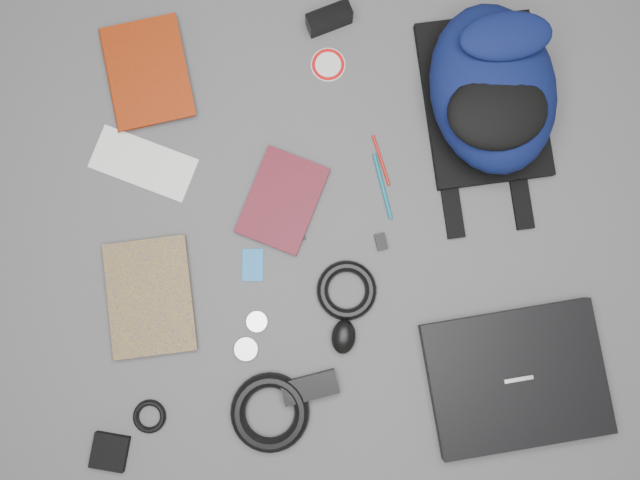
{
  "coord_description": "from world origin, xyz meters",
  "views": [
    {
      "loc": [
        -0.0,
        -0.12,
        1.43
      ],
      "look_at": [
        0.0,
        0.0,
        0.02
      ],
      "focal_mm": 35.0,
      "sensor_mm": 36.0,
      "label": 1
    }
  ],
  "objects_px": {
    "compact_camera": "(329,19)",
    "dvd_case": "(282,200)",
    "laptop": "(516,378)",
    "power_brick": "(310,387)",
    "textbook_red": "(108,81)",
    "mouse": "(344,337)",
    "pouch": "(110,452)",
    "backpack": "(493,89)",
    "comic_book": "(108,302)"
  },
  "relations": [
    {
      "from": "dvd_case",
      "to": "power_brick",
      "type": "relative_size",
      "value": 1.73
    },
    {
      "from": "compact_camera",
      "to": "dvd_case",
      "type": "bearing_deg",
      "value": -125.74
    },
    {
      "from": "mouse",
      "to": "power_brick",
      "type": "relative_size",
      "value": 0.61
    },
    {
      "from": "backpack",
      "to": "dvd_case",
      "type": "xyz_separation_m",
      "value": [
        -0.47,
        -0.23,
        -0.08
      ]
    },
    {
      "from": "dvd_case",
      "to": "mouse",
      "type": "height_order",
      "value": "mouse"
    },
    {
      "from": "compact_camera",
      "to": "pouch",
      "type": "relative_size",
      "value": 1.35
    },
    {
      "from": "textbook_red",
      "to": "dvd_case",
      "type": "distance_m",
      "value": 0.49
    },
    {
      "from": "backpack",
      "to": "textbook_red",
      "type": "bearing_deg",
      "value": 169.79
    },
    {
      "from": "backpack",
      "to": "power_brick",
      "type": "relative_size",
      "value": 3.45
    },
    {
      "from": "dvd_case",
      "to": "power_brick",
      "type": "distance_m",
      "value": 0.43
    },
    {
      "from": "backpack",
      "to": "comic_book",
      "type": "xyz_separation_m",
      "value": [
        -0.87,
        -0.45,
        -0.08
      ]
    },
    {
      "from": "comic_book",
      "to": "power_brick",
      "type": "xyz_separation_m",
      "value": [
        0.46,
        -0.2,
        0.01
      ]
    },
    {
      "from": "pouch",
      "to": "laptop",
      "type": "bearing_deg",
      "value": 9.06
    },
    {
      "from": "laptop",
      "to": "comic_book",
      "type": "height_order",
      "value": "laptop"
    },
    {
      "from": "backpack",
      "to": "dvd_case",
      "type": "bearing_deg",
      "value": -160.52
    },
    {
      "from": "comic_book",
      "to": "power_brick",
      "type": "height_order",
      "value": "power_brick"
    },
    {
      "from": "power_brick",
      "to": "pouch",
      "type": "relative_size",
      "value": 1.61
    },
    {
      "from": "backpack",
      "to": "pouch",
      "type": "distance_m",
      "value": 1.17
    },
    {
      "from": "power_brick",
      "to": "textbook_red",
      "type": "bearing_deg",
      "value": 109.66
    },
    {
      "from": "compact_camera",
      "to": "comic_book",
      "type": "bearing_deg",
      "value": -148.86
    },
    {
      "from": "compact_camera",
      "to": "backpack",
      "type": "bearing_deg",
      "value": -48.92
    },
    {
      "from": "compact_camera",
      "to": "power_brick",
      "type": "relative_size",
      "value": 0.84
    },
    {
      "from": "compact_camera",
      "to": "power_brick",
      "type": "bearing_deg",
      "value": -114.42
    },
    {
      "from": "dvd_case",
      "to": "power_brick",
      "type": "height_order",
      "value": "power_brick"
    },
    {
      "from": "mouse",
      "to": "pouch",
      "type": "distance_m",
      "value": 0.58
    },
    {
      "from": "comic_book",
      "to": "dvd_case",
      "type": "distance_m",
      "value": 0.46
    },
    {
      "from": "backpack",
      "to": "power_brick",
      "type": "height_order",
      "value": "backpack"
    },
    {
      "from": "mouse",
      "to": "pouch",
      "type": "xyz_separation_m",
      "value": [
        -0.53,
        -0.24,
        -0.01
      ]
    },
    {
      "from": "pouch",
      "to": "textbook_red",
      "type": "bearing_deg",
      "value": 90.59
    },
    {
      "from": "textbook_red",
      "to": "power_brick",
      "type": "distance_m",
      "value": 0.85
    },
    {
      "from": "comic_book",
      "to": "mouse",
      "type": "bearing_deg",
      "value": -15.47
    },
    {
      "from": "dvd_case",
      "to": "pouch",
      "type": "relative_size",
      "value": 2.78
    },
    {
      "from": "textbook_red",
      "to": "compact_camera",
      "type": "height_order",
      "value": "compact_camera"
    },
    {
      "from": "textbook_red",
      "to": "laptop",
      "type": "bearing_deg",
      "value": -48.38
    },
    {
      "from": "laptop",
      "to": "power_brick",
      "type": "height_order",
      "value": "laptop"
    },
    {
      "from": "dvd_case",
      "to": "pouch",
      "type": "height_order",
      "value": "pouch"
    },
    {
      "from": "comic_book",
      "to": "laptop",
      "type": "bearing_deg",
      "value": -17.66
    },
    {
      "from": "backpack",
      "to": "mouse",
      "type": "bearing_deg",
      "value": -128.3
    },
    {
      "from": "textbook_red",
      "to": "compact_camera",
      "type": "distance_m",
      "value": 0.54
    },
    {
      "from": "dvd_case",
      "to": "laptop",
      "type": "bearing_deg",
      "value": -16.01
    },
    {
      "from": "laptop",
      "to": "textbook_red",
      "type": "xyz_separation_m",
      "value": [
        -0.92,
        0.7,
        -0.01
      ]
    },
    {
      "from": "comic_book",
      "to": "pouch",
      "type": "relative_size",
      "value": 3.39
    },
    {
      "from": "textbook_red",
      "to": "compact_camera",
      "type": "xyz_separation_m",
      "value": [
        0.52,
        0.13,
        0.02
      ]
    },
    {
      "from": "laptop",
      "to": "compact_camera",
      "type": "relative_size",
      "value": 3.69
    },
    {
      "from": "compact_camera",
      "to": "mouse",
      "type": "distance_m",
      "value": 0.74
    },
    {
      "from": "compact_camera",
      "to": "pouch",
      "type": "xyz_separation_m",
      "value": [
        -0.51,
        -0.98,
        -0.02
      ]
    },
    {
      "from": "laptop",
      "to": "compact_camera",
      "type": "height_order",
      "value": "compact_camera"
    },
    {
      "from": "laptop",
      "to": "pouch",
      "type": "height_order",
      "value": "laptop"
    },
    {
      "from": "textbook_red",
      "to": "mouse",
      "type": "relative_size",
      "value": 3.27
    },
    {
      "from": "comic_book",
      "to": "dvd_case",
      "type": "bearing_deg",
      "value": 23.34
    }
  ]
}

